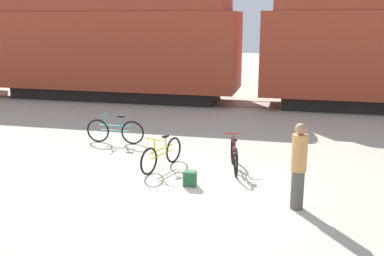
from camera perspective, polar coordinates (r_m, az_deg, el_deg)
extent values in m
plane|color=#B2A893|center=(9.62, 0.17, -8.40)|extent=(80.00, 80.00, 0.00)
cube|color=black|center=(21.16, -9.72, 4.45)|extent=(9.52, 2.20, 0.55)
cube|color=#9E3823|center=(20.94, -9.94, 9.74)|extent=(11.33, 2.93, 3.36)
cylinder|color=#9E3823|center=(20.90, -10.13, 14.33)|extent=(10.43, 2.78, 2.78)
cube|color=#4C4238|center=(18.96, 6.94, 2.65)|extent=(60.42, 0.07, 0.01)
cube|color=#4C4238|center=(20.36, 7.40, 3.41)|extent=(60.42, 0.07, 0.01)
torus|color=black|center=(13.73, -11.85, -0.34)|extent=(0.71, 0.06, 0.71)
torus|color=black|center=(13.33, -7.56, -0.59)|extent=(0.71, 0.06, 0.71)
cylinder|color=teal|center=(13.48, -9.77, 0.28)|extent=(0.96, 0.05, 0.04)
cylinder|color=teal|center=(13.51, -9.74, -0.33)|extent=(0.87, 0.05, 0.04)
cylinder|color=teal|center=(13.37, -9.03, 0.86)|extent=(0.04, 0.04, 0.29)
cube|color=black|center=(13.34, -9.06, 1.47)|extent=(0.20, 0.08, 0.05)
cylinder|color=teal|center=(13.56, -10.97, 1.02)|extent=(0.04, 0.04, 0.33)
cylinder|color=teal|center=(13.52, -11.01, 1.69)|extent=(0.04, 0.46, 0.03)
torus|color=black|center=(11.53, 5.18, -2.83)|extent=(0.20, 0.69, 0.70)
torus|color=black|center=(10.60, 5.59, -4.33)|extent=(0.20, 0.69, 0.70)
cylinder|color=#A31E23|center=(11.01, 5.39, -2.67)|extent=(0.22, 0.85, 0.04)
cylinder|color=#A31E23|center=(11.06, 5.38, -3.39)|extent=(0.21, 0.77, 0.04)
cylinder|color=#A31E23|center=(10.81, 5.49, -2.18)|extent=(0.04, 0.04, 0.29)
cube|color=black|center=(10.77, 5.50, -1.44)|extent=(0.12, 0.21, 0.05)
cylinder|color=#A31E23|center=(11.23, 5.30, -1.49)|extent=(0.04, 0.04, 0.32)
cylinder|color=#A31E23|center=(11.19, 5.32, -0.69)|extent=(0.46, 0.13, 0.03)
torus|color=black|center=(10.71, -5.50, -4.22)|extent=(0.25, 0.65, 0.67)
torus|color=black|center=(11.56, -2.36, -2.81)|extent=(0.25, 0.65, 0.67)
cylinder|color=gold|center=(11.08, -3.88, -2.65)|extent=(0.32, 0.92, 0.04)
cylinder|color=gold|center=(11.12, -3.87, -3.34)|extent=(0.29, 0.84, 0.04)
cylinder|color=gold|center=(11.20, -3.35, -1.74)|extent=(0.04, 0.04, 0.28)
cube|color=black|center=(11.16, -3.36, -1.05)|extent=(0.14, 0.21, 0.05)
cylinder|color=gold|center=(10.81, -4.78, -2.25)|extent=(0.04, 0.04, 0.31)
cylinder|color=gold|center=(10.77, -4.80, -1.46)|extent=(0.45, 0.17, 0.03)
cylinder|color=#514C47|center=(9.04, 13.22, -7.64)|extent=(0.25, 0.25, 0.78)
cylinder|color=tan|center=(8.80, 13.48, -3.09)|extent=(0.30, 0.30, 0.72)
sphere|color=#A37556|center=(8.68, 13.66, -0.11)|extent=(0.22, 0.22, 0.22)
cube|color=#235633|center=(10.01, -0.27, -6.44)|extent=(0.28, 0.20, 0.34)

